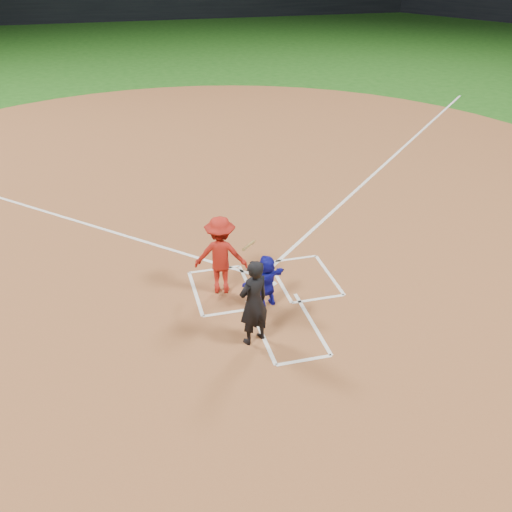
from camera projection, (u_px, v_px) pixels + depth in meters
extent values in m
plane|color=#1A4F13|center=(264.00, 284.00, 13.06)|extent=(120.00, 120.00, 0.00)
cylinder|color=brown|center=(214.00, 187.00, 18.11)|extent=(28.00, 28.00, 0.01)
cube|color=black|center=(126.00, 2.00, 52.71)|extent=(80.00, 1.20, 3.20)
cylinder|color=silver|center=(264.00, 283.00, 13.05)|extent=(0.60, 0.60, 0.02)
imported|color=#1415A2|center=(266.00, 281.00, 12.00)|extent=(1.17, 0.79, 1.21)
imported|color=black|center=(254.00, 302.00, 10.79)|extent=(0.77, 0.65, 1.80)
cube|color=white|center=(214.00, 269.00, 13.61)|extent=(1.22, 0.08, 0.01)
cube|color=white|center=(231.00, 312.00, 12.07)|extent=(1.22, 0.08, 0.01)
cube|color=white|center=(249.00, 286.00, 12.97)|extent=(0.08, 1.83, 0.01)
cube|color=white|center=(196.00, 293.00, 12.70)|extent=(0.08, 1.83, 0.01)
cube|color=white|center=(293.00, 259.00, 14.04)|extent=(1.22, 0.08, 0.01)
cube|color=white|center=(318.00, 299.00, 12.50)|extent=(1.22, 0.08, 0.01)
cube|color=white|center=(280.00, 281.00, 13.14)|extent=(0.08, 1.83, 0.01)
cube|color=white|center=(329.00, 274.00, 13.41)|extent=(0.08, 1.83, 0.01)
cube|color=white|center=(260.00, 331.00, 11.50)|extent=(0.08, 2.20, 0.01)
cube|color=white|center=(312.00, 322.00, 11.74)|extent=(0.08, 2.20, 0.01)
cube|color=white|center=(304.00, 360.00, 10.70)|extent=(1.10, 0.08, 0.01)
cube|color=white|center=(397.00, 154.00, 20.83)|extent=(14.21, 14.21, 0.01)
imported|color=#A51B12|center=(221.00, 255.00, 12.38)|extent=(1.30, 0.96, 1.80)
cylinder|color=olive|center=(249.00, 245.00, 12.27)|extent=(0.48, 0.76, 0.28)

